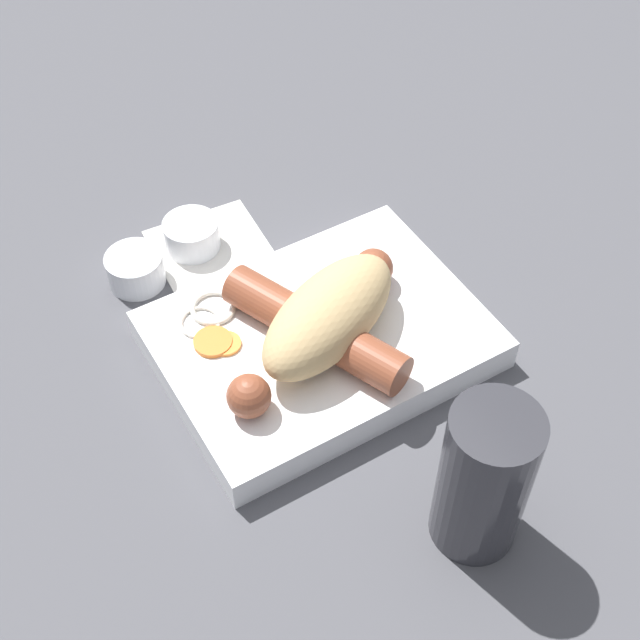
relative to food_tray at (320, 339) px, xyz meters
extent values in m
plane|color=#4C4C51|center=(0.00, 0.00, -0.02)|extent=(3.00, 3.00, 0.00)
cube|color=white|center=(0.00, 0.00, 0.00)|extent=(0.27, 0.20, 0.03)
ellipsoid|color=tan|center=(0.00, 0.01, 0.04)|extent=(0.16, 0.12, 0.06)
cylinder|color=brown|center=(0.01, 0.01, 0.03)|extent=(0.10, 0.17, 0.03)
sphere|color=brown|center=(0.09, 0.04, 0.03)|extent=(0.03, 0.03, 0.03)
sphere|color=brown|center=(-0.07, -0.02, 0.03)|extent=(0.03, 0.03, 0.03)
cylinder|color=orange|center=(0.08, -0.03, 0.02)|extent=(0.04, 0.04, 0.00)
cylinder|color=orange|center=(0.08, -0.02, 0.02)|extent=(0.03, 0.03, 0.00)
torus|color=silver|center=(0.07, -0.06, 0.02)|extent=(0.04, 0.04, 0.00)
torus|color=silver|center=(0.08, -0.06, 0.02)|extent=(0.04, 0.04, 0.00)
cube|color=white|center=(0.03, -0.16, -0.01)|extent=(0.11, 0.11, 0.00)
cylinder|color=silver|center=(0.04, -0.17, 0.00)|extent=(0.05, 0.05, 0.03)
cylinder|color=#4C662D|center=(0.04, -0.17, -0.01)|extent=(0.04, 0.04, 0.01)
cylinder|color=silver|center=(0.10, -0.16, 0.00)|extent=(0.05, 0.05, 0.03)
cylinder|color=gold|center=(0.10, -0.16, -0.01)|extent=(0.04, 0.04, 0.01)
cylinder|color=#333338|center=(-0.01, 0.20, 0.05)|extent=(0.06, 0.06, 0.14)
camera|label=1|loc=(0.25, 0.42, 0.58)|focal=50.00mm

